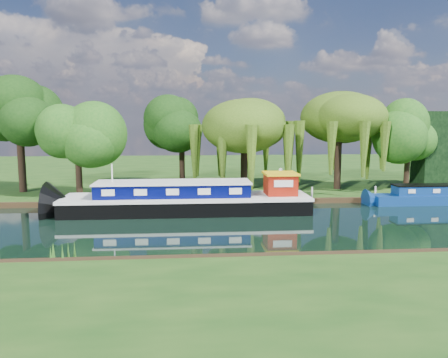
{
  "coord_description": "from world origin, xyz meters",
  "views": [
    {
      "loc": [
        -8.27,
        -30.27,
        7.42
      ],
      "look_at": [
        -5.43,
        4.47,
        2.8
      ],
      "focal_mm": 35.0,
      "sensor_mm": 36.0,
      "label": 1
    }
  ],
  "objects": [
    {
      "name": "lamppost",
      "position": [
        0.5,
        10.5,
        2.42
      ],
      "size": [
        0.36,
        0.36,
        2.56
      ],
      "color": "silver",
      "rests_on": "far_bank"
    },
    {
      "name": "mooring_posts",
      "position": [
        -0.5,
        8.4,
        0.95
      ],
      "size": [
        19.16,
        0.16,
        1.0
      ],
      "color": "silver",
      "rests_on": "far_bank"
    },
    {
      "name": "ground",
      "position": [
        0.0,
        0.0,
        0.0
      ],
      "size": [
        120.0,
        120.0,
        0.0
      ],
      "primitive_type": "plane",
      "color": "black"
    },
    {
      "name": "willow_left",
      "position": [
        -2.73,
        12.75,
        6.8
      ],
      "size": [
        7.3,
        7.3,
        8.75
      ],
      "color": "black",
      "rests_on": "far_bank"
    },
    {
      "name": "tree_far_mid",
      "position": [
        -8.98,
        18.25,
        6.63
      ],
      "size": [
        5.48,
        5.48,
        8.97
      ],
      "color": "black",
      "rests_on": "far_bank"
    },
    {
      "name": "tree_far_right",
      "position": [
        14.24,
        12.86,
        5.92
      ],
      "size": [
        4.85,
        4.85,
        7.94
      ],
      "color": "black",
      "rests_on": "far_bank"
    },
    {
      "name": "tree_far_left",
      "position": [
        -18.35,
        10.57,
        6.26
      ],
      "size": [
        5.27,
        5.27,
        8.49
      ],
      "color": "black",
      "rests_on": "far_bank"
    },
    {
      "name": "narrowboat",
      "position": [
        14.75,
        7.01,
        0.68
      ],
      "size": [
        13.04,
        2.2,
        1.9
      ],
      "rotation": [
        0.0,
        0.0,
        0.0
      ],
      "color": "navy",
      "rests_on": "ground"
    },
    {
      "name": "tree_far_back",
      "position": [
        -24.73,
        14.16,
        7.58
      ],
      "size": [
        6.09,
        6.09,
        10.25
      ],
      "color": "black",
      "rests_on": "far_bank"
    },
    {
      "name": "far_bank",
      "position": [
        0.0,
        34.0,
        0.23
      ],
      "size": [
        120.0,
        52.0,
        0.45
      ],
      "primitive_type": "cube",
      "color": "#173F11",
      "rests_on": "ground"
    },
    {
      "name": "willow_right",
      "position": [
        7.14,
        13.54,
        7.14
      ],
      "size": [
        7.53,
        7.53,
        9.17
      ],
      "color": "black",
      "rests_on": "far_bank"
    },
    {
      "name": "dutch_barge",
      "position": [
        -8.25,
        4.97,
        1.04
      ],
      "size": [
        19.97,
        4.54,
        4.21
      ],
      "rotation": [
        0.0,
        0.0,
        -0.0
      ],
      "color": "black",
      "rests_on": "ground"
    },
    {
      "name": "red_dinghy",
      "position": [
        -12.89,
        6.97,
        0.0
      ],
      "size": [
        4.09,
        3.36,
        0.74
      ],
      "primitive_type": "imported",
      "rotation": [
        0.0,
        0.0,
        1.82
      ],
      "color": "maroon",
      "rests_on": "ground"
    },
    {
      "name": "conifer_hedge",
      "position": [
        19.0,
        14.0,
        4.45
      ],
      "size": [
        6.0,
        3.0,
        8.0
      ],
      "primitive_type": "cube",
      "color": "black",
      "rests_on": "far_bank"
    }
  ]
}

